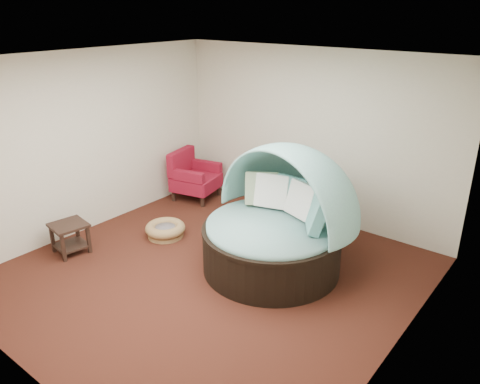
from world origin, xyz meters
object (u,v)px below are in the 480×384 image
Objects in this scene: pet_basket at (165,230)px; red_armchair at (193,177)px; canopy_daybed at (278,213)px; side_table at (70,234)px.

red_armchair is (-0.76, 1.44, 0.30)m from pet_basket.
pet_basket is 1.66m from red_armchair.
side_table is at bearing -139.08° from canopy_daybed.
side_table is at bearing -120.37° from pet_basket.
canopy_daybed is 3.05m from side_table.
red_armchair is 1.69× the size of side_table.
canopy_daybed is at bearing 31.17° from side_table.
side_table is (0.06, -2.65, -0.12)m from red_armchair.
red_armchair is 2.65m from side_table.
side_table is (-2.58, -1.56, -0.51)m from canopy_daybed.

